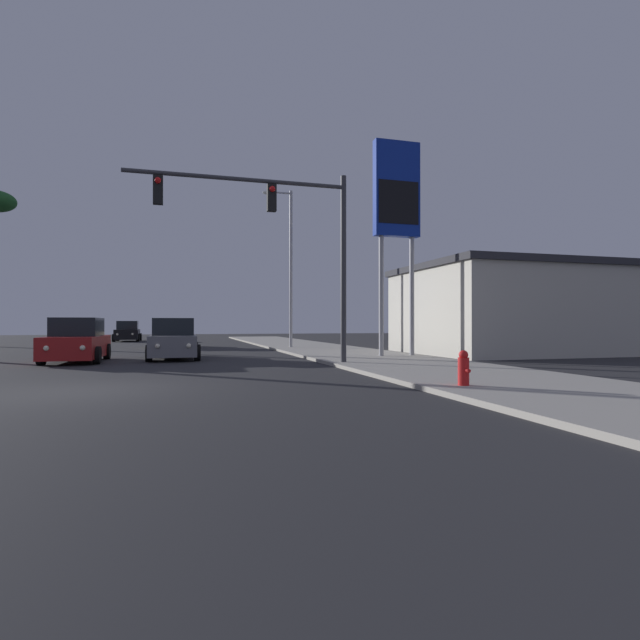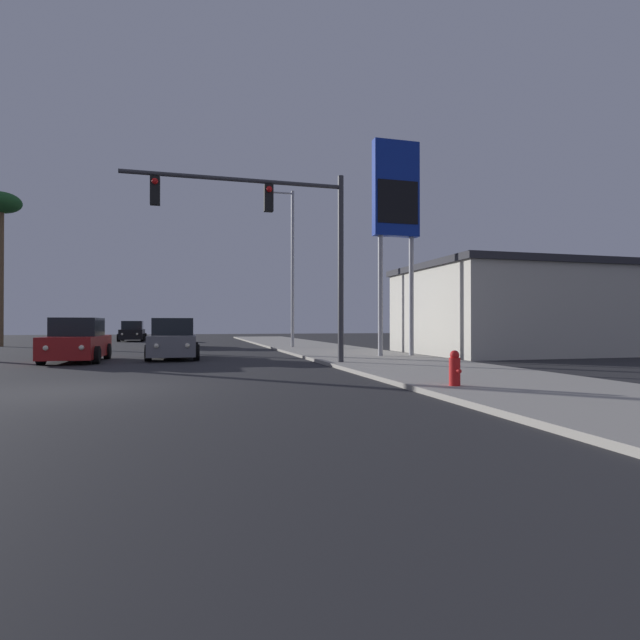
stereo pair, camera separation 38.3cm
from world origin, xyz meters
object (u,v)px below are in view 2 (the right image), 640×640
at_px(traffic_light_mast, 281,227).
at_px(fire_hydrant, 455,369).
at_px(car_grey, 173,340).
at_px(street_lamp, 290,260).
at_px(car_tan, 174,335).
at_px(gas_station_sign, 396,201).
at_px(car_black, 132,332).
at_px(car_red, 77,342).
at_px(palm_tree_mid, 1,212).

relative_size(traffic_light_mast, fire_hydrant, 9.68).
xyz_separation_m(car_grey, street_lamp, (6.30, 6.58, 4.36)).
bearing_deg(car_grey, fire_hydrant, 117.95).
bearing_deg(street_lamp, car_tan, 150.15).
distance_m(street_lamp, gas_station_sign, 9.35).
relative_size(car_tan, car_black, 1.00).
distance_m(car_red, traffic_light_mast, 9.21).
bearing_deg(traffic_light_mast, car_grey, 126.00).
relative_size(car_red, car_black, 1.00).
bearing_deg(palm_tree_mid, fire_hydrant, -57.07).
relative_size(car_tan, palm_tree_mid, 0.44).
height_order(car_black, palm_tree_mid, palm_tree_mid).
bearing_deg(car_tan, car_grey, 92.85).
bearing_deg(gas_station_sign, fire_hydrant, -106.68).
bearing_deg(street_lamp, gas_station_sign, -72.97).
bearing_deg(car_grey, palm_tree_mid, -51.68).
bearing_deg(street_lamp, palm_tree_mid, 155.88).
distance_m(car_red, car_black, 23.28).
relative_size(car_tan, fire_hydrant, 5.71).
bearing_deg(car_black, car_tan, 105.03).
bearing_deg(car_black, fire_hydrant, 104.55).
distance_m(car_black, street_lamp, 19.41).
xyz_separation_m(traffic_light_mast, fire_hydrant, (2.47, -6.98, -4.24)).
bearing_deg(car_tan, gas_station_sign, 127.99).
height_order(fire_hydrant, palm_tree_mid, palm_tree_mid).
xyz_separation_m(fire_hydrant, palm_tree_mid, (-17.00, 26.26, 8.07)).
bearing_deg(car_grey, street_lamp, -132.79).
bearing_deg(street_lamp, car_red, -143.36).
relative_size(car_grey, fire_hydrant, 5.69).
xyz_separation_m(street_lamp, gas_station_sign, (2.70, -8.83, 1.50)).
height_order(car_grey, palm_tree_mid, palm_tree_mid).
relative_size(car_black, fire_hydrant, 5.70).
distance_m(car_tan, traffic_light_mast, 16.26).
height_order(car_grey, car_red, same).
bearing_deg(traffic_light_mast, car_tan, 104.02).
distance_m(car_tan, car_red, 11.53).
bearing_deg(car_tan, street_lamp, 151.91).
xyz_separation_m(car_grey, fire_hydrant, (6.09, -11.97, -0.27)).
height_order(car_tan, car_black, same).
bearing_deg(fire_hydrant, car_tan, 105.77).
xyz_separation_m(traffic_light_mast, gas_station_sign, (5.39, 2.74, 1.89)).
bearing_deg(fire_hydrant, car_black, 106.03).
relative_size(car_grey, car_red, 1.00).
relative_size(street_lamp, fire_hydrant, 11.84).
bearing_deg(gas_station_sign, traffic_light_mast, -153.06).
distance_m(car_red, fire_hydrant, 14.80).
bearing_deg(car_tan, fire_hydrant, 107.52).
relative_size(traffic_light_mast, palm_tree_mid, 0.75).
bearing_deg(car_grey, car_red, 12.59).
distance_m(car_tan, car_black, 12.77).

